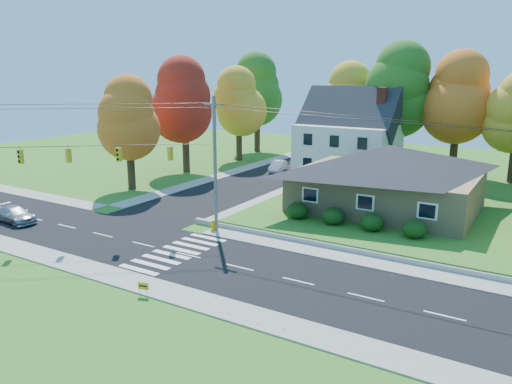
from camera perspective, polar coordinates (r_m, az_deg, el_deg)
ground at (r=33.07m, az=-7.74°, el=-7.19°), size 120.00×120.00×0.00m
road_main at (r=33.07m, az=-7.74°, el=-7.18°), size 90.00×8.00×0.02m
road_cross at (r=58.22m, az=2.25°, el=2.02°), size 8.00×44.00×0.02m
sidewalk_north at (r=36.83m, az=-2.84°, el=-4.83°), size 90.00×2.00×0.08m
sidewalk_south at (r=29.65m, az=-13.91°, el=-9.91°), size 90.00×2.00×0.08m
lawn at (r=46.77m, az=22.13°, el=-1.57°), size 30.00×30.00×0.50m
ranch_house at (r=42.38m, az=14.69°, el=1.71°), size 14.60×10.60×5.40m
colonial_house at (r=55.91m, az=10.56°, el=6.07°), size 10.40×8.40×9.60m
hedge_row at (r=37.32m, az=10.96°, el=-3.05°), size 10.70×1.70×1.27m
traffic_infrastructure at (r=32.75m, az=-6.74°, el=2.02°), size 38.10×10.66×10.00m
tree_lot_0 at (r=61.89m, az=10.95°, el=10.22°), size 6.72×6.72×12.51m
tree_lot_1 at (r=59.03m, az=16.21°, el=11.06°), size 7.84×7.84×14.60m
tree_lot_2 at (r=58.73m, az=22.16°, el=9.96°), size 7.28×7.28×13.56m
tree_west_0 at (r=51.52m, az=-14.41°, el=8.14°), size 6.16×6.16×11.47m
tree_west_1 at (r=59.46m, az=-8.20°, el=10.35°), size 7.28×7.28×13.56m
tree_west_2 at (r=66.96m, az=-1.98°, el=10.26°), size 6.72×6.72×12.51m
tree_west_3 at (r=74.72m, az=0.14°, el=11.62°), size 7.84×7.84×14.60m
silver_sedan at (r=43.98m, az=-25.86°, el=-2.33°), size 4.42×2.12×1.24m
white_car at (r=59.74m, az=2.52°, el=2.96°), size 2.25×4.17×1.31m
fire_hydrant at (r=37.53m, az=-4.95°, el=-3.90°), size 0.51×0.39×0.88m
yard_sign at (r=27.65m, az=-12.77°, el=-10.46°), size 0.60×0.22×0.77m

